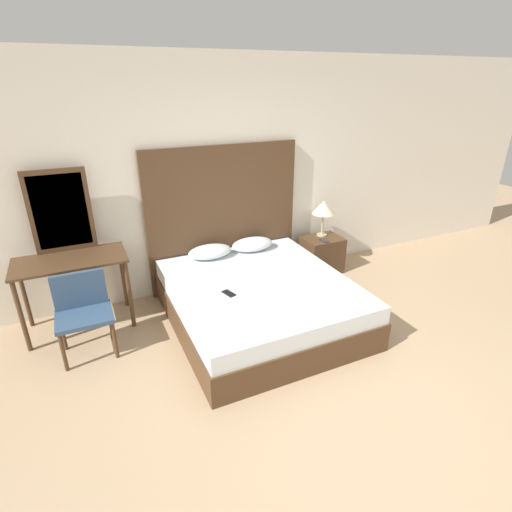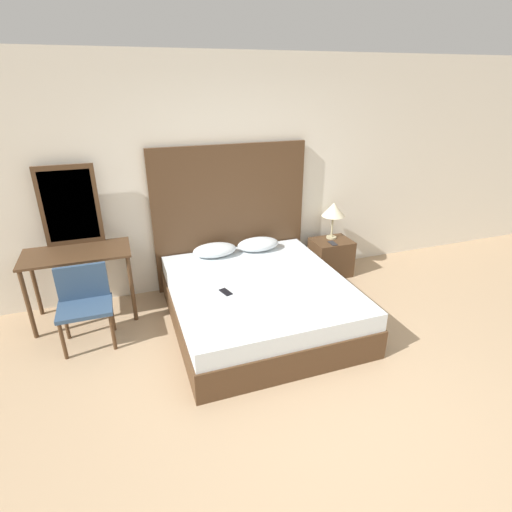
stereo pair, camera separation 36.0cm
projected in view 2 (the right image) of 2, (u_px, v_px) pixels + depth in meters
ground_plane at (337, 421)px, 3.08m from camera, size 16.00×16.00×0.00m
wall_back at (236, 176)px, 4.77m from camera, size 10.00×0.06×2.70m
bed at (259, 302)px, 4.25m from camera, size 1.79×1.99×0.49m
headboard at (231, 217)px, 4.87m from camera, size 1.88×0.05×1.74m
pillow_left at (215, 250)px, 4.72m from camera, size 0.52×0.31×0.15m
pillow_right at (258, 244)px, 4.88m from camera, size 0.52×0.31×0.15m
phone_on_bed at (226, 292)px, 3.94m from camera, size 0.11×0.16×0.01m
nightstand at (331, 257)px, 5.30m from camera, size 0.50×0.40×0.49m
table_lamp at (334, 210)px, 5.12m from camera, size 0.30×0.30×0.48m
phone_on_nightstand at (333, 243)px, 5.10m from camera, size 0.08×0.15×0.01m
vanity_desk at (78, 263)px, 4.16m from camera, size 1.07×0.55×0.78m
vanity_mirror at (70, 206)px, 4.15m from camera, size 0.58×0.03×0.85m
chair at (84, 300)px, 3.86m from camera, size 0.50×0.40×0.78m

